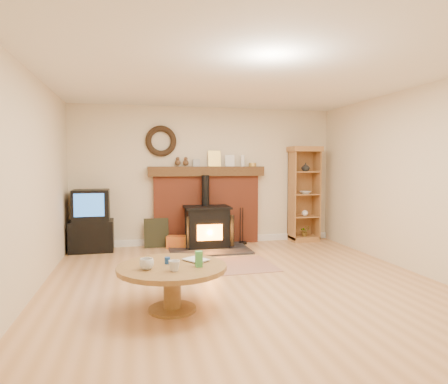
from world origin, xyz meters
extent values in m
plane|color=tan|center=(0.00, 0.00, 0.00)|extent=(5.50, 5.50, 0.00)
cube|color=beige|center=(0.00, 2.75, 1.30)|extent=(5.00, 0.02, 2.60)
cube|color=beige|center=(0.00, -2.75, 1.30)|extent=(5.00, 0.02, 2.60)
cube|color=beige|center=(-2.50, 0.00, 1.30)|extent=(0.02, 5.50, 2.60)
cube|color=beige|center=(2.50, 0.00, 1.30)|extent=(0.02, 5.50, 2.60)
cube|color=white|center=(0.00, 0.00, 2.60)|extent=(5.00, 5.50, 0.02)
cube|color=white|center=(0.00, 2.73, 0.06)|extent=(5.00, 0.04, 0.12)
torus|color=black|center=(-0.85, 2.69, 1.95)|extent=(0.57, 0.11, 0.57)
cube|color=#993F27|center=(0.00, 2.67, 0.65)|extent=(2.00, 0.15, 1.30)
cube|color=#382011|center=(0.00, 2.64, 1.39)|extent=(2.20, 0.22, 0.18)
cube|color=#999999|center=(-0.20, 2.65, 1.55)|extent=(0.13, 0.05, 0.14)
cube|color=gold|center=(0.15, 2.67, 1.63)|extent=(0.24, 0.06, 0.30)
cube|color=white|center=(0.45, 2.67, 1.59)|extent=(0.18, 0.05, 0.22)
cylinder|color=white|center=(0.70, 2.65, 1.59)|extent=(0.08, 0.08, 0.22)
cylinder|color=gold|center=(0.90, 2.65, 1.51)|extent=(0.14, 0.14, 0.07)
cube|color=black|center=(-0.06, 2.10, 0.01)|extent=(1.40, 1.00, 0.03)
cube|color=black|center=(-0.06, 2.30, 0.38)|extent=(0.75, 0.53, 0.69)
cube|color=black|center=(-0.06, 2.30, 0.74)|extent=(0.82, 0.59, 0.04)
cylinder|color=black|center=(-0.06, 2.45, 1.04)|extent=(0.14, 0.14, 0.56)
cube|color=orange|center=(-0.06, 2.02, 0.33)|extent=(0.45, 0.02, 0.28)
cube|color=black|center=(-0.40, 2.08, 0.35)|extent=(0.18, 0.24, 0.55)
cube|color=black|center=(0.28, 2.08, 0.35)|extent=(0.18, 0.24, 0.55)
cube|color=brown|center=(-0.05, 0.94, 0.01)|extent=(1.52, 1.08, 0.01)
cube|color=black|center=(-2.08, 2.47, 0.27)|extent=(0.75, 0.53, 0.54)
cube|color=black|center=(-2.08, 2.47, 0.81)|extent=(0.62, 0.52, 0.54)
cube|color=#255EAE|center=(-2.09, 2.21, 0.84)|extent=(0.49, 0.03, 0.39)
cube|color=#925B2F|center=(1.93, 2.53, 0.05)|extent=(0.54, 0.39, 0.10)
cube|color=#925B2F|center=(1.93, 2.72, 0.91)|extent=(0.54, 0.02, 1.72)
cube|color=#925B2F|center=(1.67, 2.53, 0.91)|extent=(0.02, 0.39, 1.72)
cube|color=#925B2F|center=(2.19, 2.53, 0.91)|extent=(0.02, 0.39, 1.72)
cube|color=#925B2F|center=(1.93, 2.53, 1.82)|extent=(0.60, 0.43, 0.10)
cube|color=#925B2F|center=(1.93, 2.53, 0.49)|extent=(0.50, 0.35, 0.02)
cube|color=#925B2F|center=(1.93, 2.53, 0.93)|extent=(0.50, 0.35, 0.02)
cube|color=#925B2F|center=(1.93, 2.53, 1.37)|extent=(0.50, 0.35, 0.02)
imported|color=white|center=(1.93, 2.48, 1.47)|extent=(0.16, 0.16, 0.17)
imported|color=white|center=(1.93, 2.48, 0.97)|extent=(0.21, 0.21, 0.05)
sphere|color=white|center=(1.93, 2.48, 0.56)|extent=(0.12, 0.12, 0.12)
imported|color=#43984A|center=(1.93, 2.48, 0.20)|extent=(0.19, 0.16, 0.21)
cube|color=gold|center=(-0.60, 2.40, 0.11)|extent=(0.40, 0.31, 0.22)
cube|color=black|center=(-0.96, 2.55, 0.27)|extent=(0.45, 0.12, 0.53)
cylinder|color=black|center=(0.67, 2.50, 0.02)|extent=(0.16, 0.16, 0.04)
cylinder|color=black|center=(0.62, 2.50, 0.35)|extent=(0.02, 0.02, 0.70)
cylinder|color=black|center=(0.67, 2.50, 0.35)|extent=(0.02, 0.02, 0.70)
cylinder|color=brown|center=(-0.97, -0.70, 0.01)|extent=(0.50, 0.50, 0.03)
cylinder|color=brown|center=(-0.97, -0.70, 0.23)|extent=(0.18, 0.18, 0.40)
cylinder|color=brown|center=(-0.97, -0.70, 0.45)|extent=(1.13, 1.13, 0.05)
imported|color=white|center=(-1.23, -0.81, 0.53)|extent=(0.14, 0.14, 0.11)
imported|color=white|center=(-0.97, -0.93, 0.53)|extent=(0.11, 0.11, 0.11)
imported|color=#4C331E|center=(-0.78, -0.63, 0.49)|extent=(0.19, 0.25, 0.02)
cylinder|color=navy|center=(-1.01, -0.63, 0.51)|extent=(0.06, 0.06, 0.07)
cube|color=#43984A|center=(-0.71, -0.82, 0.56)|extent=(0.07, 0.07, 0.16)
camera|label=1|loc=(-1.34, -4.78, 1.52)|focal=32.00mm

